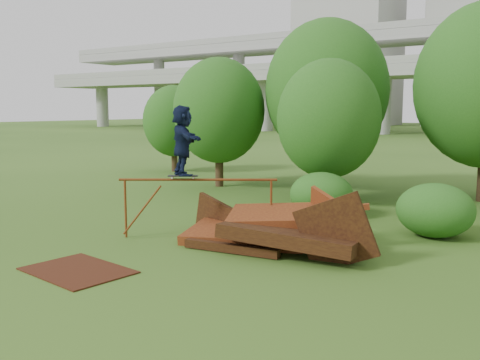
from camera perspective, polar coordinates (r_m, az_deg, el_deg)
The scene contains 14 objects.
ground at distance 11.40m, azimuth -2.41°, elevation -9.41°, with size 240.00×240.00×0.00m, color #2D5116.
scrap_pile at distance 13.10m, azimuth 3.83°, elevation -5.35°, with size 5.79×3.05×1.93m.
grind_rail at distance 13.85m, azimuth -4.50°, elevation -1.20°, with size 3.42×2.34×1.55m.
skateboard at distance 13.83m, azimuth -6.10°, elevation 0.43°, with size 0.75×0.60×0.08m.
skater at distance 13.75m, azimuth -6.16°, elevation 4.21°, with size 1.67×0.53×1.80m, color #0F1734.
flat_plate at distance 11.70m, azimuth -16.92°, elevation -9.22°, with size 2.18×1.55×0.03m, color #3C1A0C.
tree_0 at distance 22.94m, azimuth -2.25°, elevation 7.40°, with size 3.90×3.90×5.50m.
tree_1 at distance 22.29m, azimuth 9.24°, elevation 9.40°, with size 4.99×4.99×6.95m.
tree_2 at distance 18.80m, azimuth 9.44°, elevation 6.44°, with size 3.59×3.59×5.06m.
tree_6 at distance 28.68m, azimuth -7.06°, elevation 6.26°, with size 3.28×3.28×4.58m.
shrub_left at distance 16.83m, azimuth 8.68°, elevation -1.51°, with size 2.00×1.85×1.39m, color #174512.
shrub_right at distance 14.84m, azimuth 20.10°, elevation -3.05°, with size 2.01×1.84×1.42m, color #174512.
building_left at distance 113.76m, azimuth 11.52°, elevation 14.62°, with size 18.00×16.00×35.00m, color #9E9E99.
building_right at distance 113.49m, azimuth 23.44°, elevation 12.40°, with size 14.00×14.00×28.00m, color #9E9E99.
Camera 1 is at (6.56, -8.71, 3.34)m, focal length 40.00 mm.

